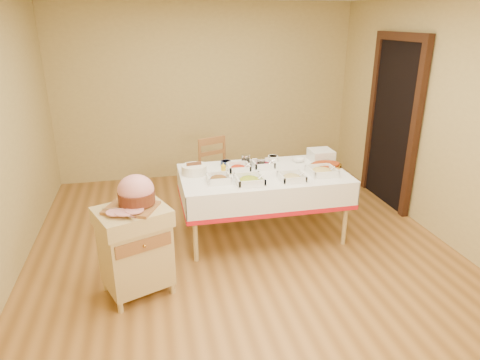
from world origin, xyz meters
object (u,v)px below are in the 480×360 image
Objects in this scene: preserve_jar_right at (261,164)px; preserve_jar_left at (246,161)px; plate_stack at (321,155)px; bread_basket at (194,169)px; dining_chair at (218,174)px; brass_platter at (326,165)px; butcher_cart at (135,246)px; mustard_bottle at (223,170)px; ham_on_board at (135,194)px; dining_table at (263,186)px.

preserve_jar_left is at bearing 137.28° from preserve_jar_right.
bread_basket is at bearing -174.48° from plate_stack.
dining_chair reaches higher than preserve_jar_right.
preserve_jar_right is at bearing -60.64° from dining_chair.
dining_chair is 7.18× the size of preserve_jar_left.
bread_basket is 1.03× the size of plate_stack.
brass_platter is (0.88, -0.26, -0.04)m from preserve_jar_left.
butcher_cart is 5.30× the size of mustard_bottle.
dining_chair is at bearing 119.36° from preserve_jar_right.
preserve_jar_right is (1.41, 0.98, 0.34)m from butcher_cart.
preserve_jar_right is at bearing 0.88° from bread_basket.
mustard_bottle is at bearing -136.34° from preserve_jar_left.
butcher_cart is 1.89× the size of ham_on_board.
dining_chair reaches higher than butcher_cart.
bread_basket is at bearing 175.81° from brass_platter.
plate_stack is (1.16, -0.55, 0.34)m from dining_chair.
dining_table is 1.95× the size of dining_chair.
butcher_cart is 3.13× the size of plate_stack.
mustard_bottle is at bearing -95.33° from dining_chair.
plate_stack is at bearing -25.13° from dining_chair.
ham_on_board is at bearing -121.19° from dining_chair.
ham_on_board is at bearing -149.32° from dining_table.
butcher_cart is at bearing -121.78° from dining_chair.
dining_table is 15.05× the size of preserve_jar_right.
dining_table is at bearing -63.63° from preserve_jar_left.
mustard_bottle reaches higher than preserve_jar_right.
dining_chair is at bearing 84.67° from mustard_bottle.
ham_on_board is at bearing -123.17° from bread_basket.
mustard_bottle is (0.95, 0.81, 0.36)m from butcher_cart.
dining_chair is 2.14× the size of ham_on_board.
mustard_bottle is at bearing 40.62° from ham_on_board.
bread_basket is at bearing 170.46° from dining_table.
dining_table is 4.89× the size of brass_platter.
plate_stack is at bearing 13.72° from mustard_bottle.
plate_stack reaches higher than butcher_cart.
bread_basket is at bearing 56.83° from ham_on_board.
preserve_jar_right is at bearing -170.04° from plate_stack.
dining_chair is 2.51× the size of brass_platter.
preserve_jar_right is 0.32× the size of brass_platter.
plate_stack reaches higher than dining_table.
brass_platter is (1.49, -0.11, -0.03)m from bread_basket.
dining_table is at bearing -9.54° from bread_basket.
dining_chair is 3.53× the size of plate_stack.
bread_basket is at bearing 152.43° from mustard_bottle.
bread_basket is at bearing -179.12° from preserve_jar_right.
bread_basket is (-0.76, -0.01, -0.00)m from preserve_jar_right.
mustard_bottle is at bearing -27.57° from bread_basket.
butcher_cart is at bearing -153.06° from plate_stack.
preserve_jar_right is at bearing 19.76° from mustard_bottle.
brass_platter is (1.20, 0.05, -0.05)m from mustard_bottle.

